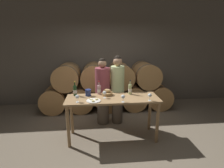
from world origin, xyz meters
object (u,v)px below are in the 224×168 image
object	(u,v)px
wine_bottle_white	(130,89)
wine_glass_left	(105,93)
wine_bottle_rose	(99,90)
blue_crock	(88,92)
wine_glass_center	(123,97)
person_right	(117,89)
person_left	(103,92)
cheese_plate	(94,101)
bread_basket	(107,93)
wine_bottle_red	(75,91)
wine_glass_far_left	(77,97)
wine_glass_right	(150,95)
tasting_table	(113,103)

from	to	relation	value
wine_bottle_white	wine_glass_left	size ratio (longest dim) A/B	2.13
wine_bottle_rose	blue_crock	world-z (taller)	wine_bottle_rose
blue_crock	wine_glass_center	xyz separation A→B (m)	(0.66, -0.43, 0.03)
blue_crock	wine_glass_left	size ratio (longest dim) A/B	0.94
person_right	wine_bottle_white	world-z (taller)	person_right
person_left	cheese_plate	size ratio (longest dim) A/B	5.92
bread_basket	wine_glass_left	xyz separation A→B (m)	(-0.06, -0.18, 0.05)
person_left	bread_basket	bearing A→B (deg)	-81.74
wine_bottle_red	wine_glass_far_left	bearing A→B (deg)	-78.33
bread_basket	wine_glass_center	world-z (taller)	wine_glass_center
cheese_plate	wine_glass_left	bearing A→B (deg)	35.34
cheese_plate	wine_glass_right	distance (m)	1.07
wine_glass_far_left	blue_crock	bearing A→B (deg)	61.97
wine_bottle_white	bread_basket	distance (m)	0.49
wine_glass_center	person_left	bearing A→B (deg)	109.77
tasting_table	wine_bottle_red	size ratio (longest dim) A/B	6.01
tasting_table	person_right	distance (m)	0.71
bread_basket	wine_glass_far_left	world-z (taller)	wine_glass_far_left
wine_glass_left	wine_glass_far_left	bearing A→B (deg)	-160.39
person_right	wine_glass_center	world-z (taller)	person_right
wine_bottle_rose	wine_glass_right	size ratio (longest dim) A/B	2.00
tasting_table	wine_bottle_red	xyz separation A→B (m)	(-0.76, 0.20, 0.23)
tasting_table	person_left	world-z (taller)	person_left
wine_bottle_white	wine_bottle_red	bearing A→B (deg)	179.43
bread_basket	blue_crock	bearing A→B (deg)	-178.57
cheese_plate	wine_bottle_rose	bearing A→B (deg)	74.12
wine_glass_far_left	person_right	bearing A→B (deg)	45.25
wine_glass_center	cheese_plate	bearing A→B (deg)	169.22
wine_glass_far_left	wine_glass_center	world-z (taller)	same
tasting_table	wine_glass_right	distance (m)	0.76
wine_glass_left	tasting_table	bearing A→B (deg)	0.25
wine_bottle_red	wine_glass_left	world-z (taller)	wine_bottle_red
wine_glass_left	wine_glass_right	world-z (taller)	same
person_left	blue_crock	bearing A→B (deg)	-121.72
tasting_table	wine_bottle_rose	xyz separation A→B (m)	(-0.26, 0.25, 0.22)
wine_bottle_white	wine_glass_center	size ratio (longest dim) A/B	2.13
wine_bottle_white	wine_glass_right	bearing A→B (deg)	-55.07
wine_glass_left	wine_glass_right	xyz separation A→B (m)	(0.84, -0.23, 0.00)
tasting_table	wine_glass_left	bearing A→B (deg)	-179.75
person_right	bread_basket	distance (m)	0.59
tasting_table	wine_bottle_red	bearing A→B (deg)	165.00
wine_bottle_white	blue_crock	xyz separation A→B (m)	(-0.88, -0.03, -0.03)
person_left	wine_glass_left	distance (m)	0.71
person_left	bread_basket	size ratio (longest dim) A/B	7.23
wine_bottle_red	cheese_plate	xyz separation A→B (m)	(0.38, -0.36, -0.10)
person_right	wine_bottle_red	world-z (taller)	person_right
tasting_table	person_left	bearing A→B (deg)	103.94
person_left	wine_glass_center	bearing A→B (deg)	-70.23
bread_basket	wine_glass_center	xyz separation A→B (m)	(0.27, -0.44, 0.05)
tasting_table	cheese_plate	distance (m)	0.43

